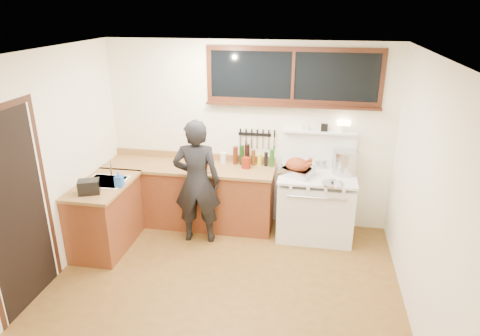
% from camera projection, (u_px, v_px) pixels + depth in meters
% --- Properties ---
extents(ground_plane, '(4.00, 3.50, 0.02)m').
position_uv_depth(ground_plane, '(223.00, 288.00, 4.89)').
color(ground_plane, brown).
extents(room_shell, '(4.10, 3.60, 2.65)m').
position_uv_depth(room_shell, '(220.00, 151.00, 4.29)').
color(room_shell, white).
rests_on(room_shell, ground).
extents(counter_back, '(2.44, 0.64, 1.00)m').
position_uv_depth(counter_back, '(190.00, 194.00, 6.19)').
color(counter_back, brown).
rests_on(counter_back, ground).
extents(counter_left, '(0.64, 1.09, 0.90)m').
position_uv_depth(counter_left, '(105.00, 215.00, 5.58)').
color(counter_left, brown).
rests_on(counter_left, ground).
extents(sink_unit, '(0.50, 0.45, 0.37)m').
position_uv_depth(sink_unit, '(106.00, 185.00, 5.50)').
color(sink_unit, white).
rests_on(sink_unit, counter_left).
extents(vintage_stove, '(1.02, 0.74, 1.58)m').
position_uv_depth(vintage_stove, '(315.00, 204.00, 5.85)').
color(vintage_stove, white).
rests_on(vintage_stove, ground).
extents(back_window, '(2.32, 0.13, 0.77)m').
position_uv_depth(back_window, '(293.00, 83.00, 5.62)').
color(back_window, black).
rests_on(back_window, room_shell).
extents(left_doorway, '(0.02, 1.04, 2.17)m').
position_uv_depth(left_doorway, '(17.00, 210.00, 4.32)').
color(left_doorway, black).
rests_on(left_doorway, ground).
extents(knife_strip, '(0.52, 0.03, 0.28)m').
position_uv_depth(knife_strip, '(256.00, 135.00, 5.98)').
color(knife_strip, black).
rests_on(knife_strip, room_shell).
extents(man, '(0.66, 0.47, 1.70)m').
position_uv_depth(man, '(197.00, 182.00, 5.60)').
color(man, black).
rests_on(man, ground).
extents(soap_bottle, '(0.10, 0.10, 0.21)m').
position_uv_depth(soap_bottle, '(119.00, 179.00, 5.30)').
color(soap_bottle, blue).
rests_on(soap_bottle, counter_left).
extents(toaster, '(0.29, 0.25, 0.17)m').
position_uv_depth(toaster, '(89.00, 187.00, 5.12)').
color(toaster, black).
rests_on(toaster, counter_left).
extents(cutting_board, '(0.41, 0.35, 0.13)m').
position_uv_depth(cutting_board, '(202.00, 167.00, 5.84)').
color(cutting_board, olive).
rests_on(cutting_board, counter_back).
extents(roast_turkey, '(0.50, 0.44, 0.24)m').
position_uv_depth(roast_turkey, '(297.00, 168.00, 5.66)').
color(roast_turkey, silver).
rests_on(roast_turkey, vintage_stove).
extents(stockpot, '(0.43, 0.43, 0.31)m').
position_uv_depth(stockpot, '(345.00, 162.00, 5.70)').
color(stockpot, silver).
rests_on(stockpot, vintage_stove).
extents(saucepan, '(0.16, 0.28, 0.12)m').
position_uv_depth(saucepan, '(320.00, 163.00, 5.93)').
color(saucepan, silver).
rests_on(saucepan, vintage_stove).
extents(pot_lid, '(0.36, 0.36, 0.04)m').
position_uv_depth(pot_lid, '(332.00, 184.00, 5.39)').
color(pot_lid, silver).
rests_on(pot_lid, vintage_stove).
extents(coffee_tin, '(0.12, 0.11, 0.16)m').
position_uv_depth(coffee_tin, '(246.00, 163.00, 5.90)').
color(coffee_tin, maroon).
rests_on(coffee_tin, counter_back).
extents(pitcher, '(0.10, 0.10, 0.16)m').
position_uv_depth(pitcher, '(223.00, 158.00, 6.08)').
color(pitcher, white).
rests_on(pitcher, counter_back).
extents(bottle_cluster, '(0.58, 0.07, 0.30)m').
position_uv_depth(bottle_cluster, '(251.00, 156.00, 6.00)').
color(bottle_cluster, black).
rests_on(bottle_cluster, counter_back).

